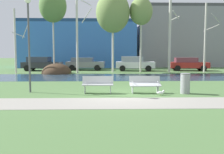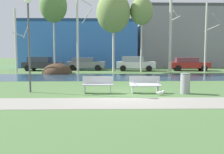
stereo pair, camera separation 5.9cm
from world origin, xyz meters
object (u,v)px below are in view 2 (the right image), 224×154
(trash_bin, at_px, (185,83))
(streetlamp, at_px, (29,29))
(bench_left, at_px, (98,84))
(bench_right, at_px, (145,84))
(seagull, at_px, (161,93))
(parked_wagon_fourth_red, at_px, (189,64))
(parked_van_nearest_dark, at_px, (42,63))
(parked_sedan_second_grey, at_px, (86,63))
(parked_hatch_third_white, at_px, (135,63))

(trash_bin, relative_size, streetlamp, 0.21)
(bench_left, xyz_separation_m, streetlamp, (-3.57, 0.39, 2.85))
(bench_right, relative_size, seagull, 3.68)
(bench_left, bearing_deg, parked_wagon_fourth_red, 58.70)
(trash_bin, distance_m, parked_van_nearest_dark, 19.82)
(trash_bin, bearing_deg, parked_sedan_second_grey, 110.26)
(streetlamp, bearing_deg, parked_van_nearest_dark, 100.89)
(bench_left, relative_size, bench_right, 1.00)
(bench_left, xyz_separation_m, trash_bin, (4.47, -0.27, 0.07))
(parked_van_nearest_dark, height_order, parked_hatch_third_white, parked_hatch_third_white)
(bench_right, relative_size, parked_hatch_third_white, 0.37)
(seagull, relative_size, parked_sedan_second_grey, 0.10)
(bench_left, distance_m, parked_van_nearest_dark, 17.46)
(bench_left, bearing_deg, bench_right, 0.00)
(bench_left, bearing_deg, parked_hatch_third_white, 76.98)
(seagull, bearing_deg, bench_left, 165.97)
(bench_left, xyz_separation_m, parked_hatch_third_white, (3.63, 15.71, 0.35))
(bench_left, bearing_deg, seagull, -14.03)
(bench_right, xyz_separation_m, parked_hatch_third_white, (1.18, 15.71, 0.35))
(bench_right, xyz_separation_m, parked_van_nearest_dark, (-9.05, 16.16, 0.33))
(parked_sedan_second_grey, distance_m, parked_wagon_fourth_red, 11.47)
(streetlamp, height_order, parked_wagon_fourth_red, streetlamp)
(trash_bin, height_order, parked_wagon_fourth_red, parked_wagon_fourth_red)
(bench_left, height_order, seagull, bench_left)
(parked_hatch_third_white, bearing_deg, parked_van_nearest_dark, 177.46)
(bench_left, distance_m, parked_hatch_third_white, 16.12)
(bench_left, xyz_separation_m, parked_van_nearest_dark, (-6.60, 16.16, 0.33))
(trash_bin, xyz_separation_m, seagull, (-1.35, -0.50, -0.41))
(bench_right, relative_size, streetlamp, 0.33)
(streetlamp, bearing_deg, parked_hatch_third_white, 64.83)
(parked_hatch_third_white, distance_m, parked_wagon_fourth_red, 5.93)
(trash_bin, distance_m, seagull, 1.50)
(seagull, xyz_separation_m, parked_wagon_fourth_red, (6.44, 16.50, 0.64))
(bench_left, xyz_separation_m, parked_wagon_fourth_red, (9.56, 15.72, 0.30))
(bench_right, distance_m, seagull, 1.08)
(streetlamp, bearing_deg, parked_wagon_fourth_red, 49.44)
(trash_bin, distance_m, streetlamp, 8.53)
(parked_sedan_second_grey, bearing_deg, parked_hatch_third_white, -11.78)
(trash_bin, bearing_deg, parked_van_nearest_dark, 123.97)
(bench_right, bearing_deg, seagull, -49.46)
(seagull, height_order, parked_van_nearest_dark, parked_van_nearest_dark)
(streetlamp, xyz_separation_m, parked_van_nearest_dark, (-3.04, 15.77, -2.53))
(parked_wagon_fourth_red, bearing_deg, parked_hatch_third_white, -179.89)
(trash_bin, distance_m, parked_hatch_third_white, 16.00)
(seagull, bearing_deg, parked_wagon_fourth_red, 68.67)
(bench_left, distance_m, streetlamp, 4.59)
(bench_left, distance_m, parked_wagon_fourth_red, 18.40)
(bench_right, relative_size, parked_van_nearest_dark, 0.37)
(bench_left, relative_size, parked_van_nearest_dark, 0.37)
(parked_hatch_third_white, relative_size, parked_wagon_fourth_red, 1.00)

